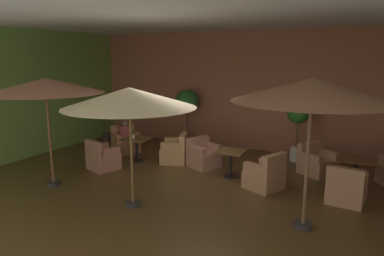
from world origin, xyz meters
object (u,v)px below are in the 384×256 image
at_px(patio_umbrella_tall_red, 130,98).
at_px(potted_tree_mid_left, 107,113).
at_px(armchair_front_right_north, 317,163).
at_px(cafe_table_front_left, 137,143).
at_px(patio_umbrella_near_wall, 46,86).
at_px(potted_tree_left_corner, 298,120).
at_px(potted_tree_mid_right, 187,106).
at_px(cafe_table_mid_center, 231,156).
at_px(patron_blue_shirt, 125,131).
at_px(armchair_front_left_east, 102,158).
at_px(iced_drink_cup, 133,136).
at_px(armchair_front_left_north, 125,142).
at_px(cafe_table_front_right, 356,164).
at_px(armchair_front_left_south, 175,152).
at_px(patio_umbrella_center_beige, 312,90).
at_px(armchair_mid_center_north, 265,175).
at_px(armchair_mid_center_east, 203,156).
at_px(armchair_front_right_east, 346,188).

relative_size(patio_umbrella_tall_red, potted_tree_mid_left, 1.55).
bearing_deg(armchair_front_right_north, cafe_table_front_left, -166.31).
bearing_deg(patio_umbrella_near_wall, potted_tree_left_corner, 44.26).
height_order(potted_tree_left_corner, potted_tree_mid_right, potted_tree_mid_right).
bearing_deg(cafe_table_mid_center, patio_umbrella_near_wall, -145.49).
bearing_deg(patron_blue_shirt, potted_tree_left_corner, 16.44).
relative_size(armchair_front_left_east, cafe_table_mid_center, 1.30).
bearing_deg(cafe_table_mid_center, potted_tree_mid_right, 136.54).
bearing_deg(iced_drink_cup, cafe_table_mid_center, -0.32).
distance_m(armchair_front_left_north, potted_tree_mid_right, 2.37).
height_order(cafe_table_front_right, cafe_table_mid_center, same).
bearing_deg(armchair_front_left_south, armchair_front_right_north, 11.50).
height_order(patio_umbrella_center_beige, patron_blue_shirt, patio_umbrella_center_beige).
relative_size(armchair_front_right_north, patio_umbrella_center_beige, 0.40).
relative_size(cafe_table_mid_center, potted_tree_left_corner, 0.40).
height_order(armchair_front_left_east, potted_tree_mid_right, potted_tree_mid_right).
bearing_deg(patio_umbrella_tall_red, cafe_table_front_left, 124.08).
xyz_separation_m(cafe_table_mid_center, armchair_mid_center_north, (1.00, -0.42, -0.22)).
bearing_deg(armchair_mid_center_east, patio_umbrella_tall_red, -93.27).
xyz_separation_m(armchair_front_right_east, potted_tree_mid_left, (-7.71, 1.64, 0.80)).
relative_size(armchair_mid_center_north, patio_umbrella_tall_red, 0.36).
bearing_deg(armchair_mid_center_east, armchair_front_left_east, -148.65).
relative_size(cafe_table_front_left, patio_umbrella_tall_red, 0.31).
bearing_deg(armchair_front_left_east, cafe_table_front_left, 69.95).
relative_size(patio_umbrella_center_beige, potted_tree_left_corner, 1.54).
xyz_separation_m(armchair_front_left_east, cafe_table_front_right, (6.17, 1.64, 0.24)).
distance_m(armchair_mid_center_north, armchair_mid_center_east, 2.17).
xyz_separation_m(armchair_front_right_north, patio_umbrella_tall_red, (-3.06, -3.83, 1.92)).
height_order(cafe_table_front_right, armchair_front_right_east, armchair_front_right_east).
relative_size(armchair_front_right_east, armchair_mid_center_east, 0.86).
bearing_deg(potted_tree_left_corner, patio_umbrella_center_beige, -77.39).
bearing_deg(armchair_front_left_east, armchair_front_right_north, 23.15).
height_order(armchair_front_left_south, patron_blue_shirt, patron_blue_shirt).
bearing_deg(armchair_front_right_north, potted_tree_mid_right, 166.18).
relative_size(potted_tree_mid_left, patron_blue_shirt, 2.69).
bearing_deg(patron_blue_shirt, armchair_front_right_north, 5.49).
bearing_deg(armchair_front_left_south, armchair_mid_center_north, -17.43).
xyz_separation_m(armchair_front_left_south, armchair_front_right_north, (3.81, 0.77, -0.02)).
xyz_separation_m(armchair_front_right_east, potted_tree_mid_right, (-5.19, 2.77, 1.05)).
bearing_deg(patron_blue_shirt, cafe_table_front_left, -35.43).
xyz_separation_m(armchair_front_left_east, armchair_mid_center_east, (2.35, 1.43, -0.00)).
bearing_deg(armchair_front_left_east, potted_tree_left_corner, 35.01).
height_order(patio_umbrella_tall_red, iced_drink_cup, patio_umbrella_tall_red).
xyz_separation_m(cafe_table_mid_center, patron_blue_shirt, (-3.83, 0.71, 0.14)).
height_order(armchair_front_right_north, armchair_mid_center_north, armchair_mid_center_north).
xyz_separation_m(armchair_front_left_south, patio_umbrella_tall_red, (0.74, -3.05, 1.90)).
xyz_separation_m(armchair_front_right_east, armchair_mid_center_east, (-3.71, 0.88, -0.01)).
bearing_deg(potted_tree_mid_right, cafe_table_mid_center, -43.46).
height_order(armchair_mid_center_north, potted_tree_left_corner, potted_tree_left_corner).
bearing_deg(iced_drink_cup, armchair_mid_center_north, -6.24).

